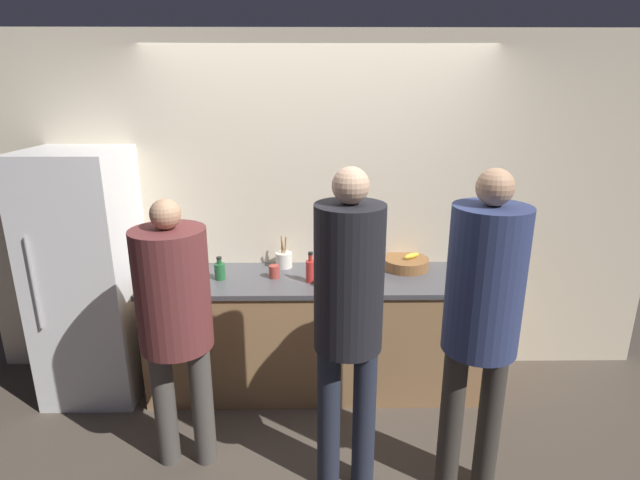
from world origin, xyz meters
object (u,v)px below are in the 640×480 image
(person_center, at_px, (348,307))
(cup_red, at_px, (274,272))
(person_left, at_px, (174,309))
(fruit_bowl, at_px, (406,263))
(bottle_green, at_px, (220,270))
(bottle_red, at_px, (311,270))
(utensil_crock, at_px, (284,259))
(refrigerator, at_px, (89,277))
(cup_black, at_px, (327,280))
(person_right, at_px, (482,306))

(person_center, distance_m, cup_red, 1.11)
(person_left, bearing_deg, person_center, -11.28)
(fruit_bowl, bearing_deg, person_center, -113.87)
(bottle_green, bearing_deg, fruit_bowl, 8.33)
(bottle_red, bearing_deg, person_left, -136.71)
(cup_red, bearing_deg, utensil_crock, 74.67)
(refrigerator, xyz_separation_m, cup_black, (1.71, -0.17, 0.03))
(person_center, relative_size, bottle_red, 8.40)
(refrigerator, relative_size, fruit_bowl, 5.26)
(refrigerator, xyz_separation_m, bottle_red, (1.60, -0.08, 0.07))
(person_right, bearing_deg, cup_black, 132.79)
(refrigerator, bearing_deg, fruit_bowl, 4.48)
(person_center, distance_m, cup_black, 0.84)
(refrigerator, relative_size, person_left, 1.09)
(person_left, bearing_deg, bottle_red, 43.29)
(refrigerator, height_order, fruit_bowl, refrigerator)
(utensil_crock, bearing_deg, refrigerator, -171.03)
(person_left, xyz_separation_m, person_center, (0.96, -0.19, 0.10))
(person_left, height_order, bottle_green, person_left)
(person_right, relative_size, bottle_green, 11.04)
(bottle_red, height_order, cup_red, bottle_red)
(refrigerator, height_order, cup_red, refrigerator)
(person_right, height_order, utensil_crock, person_right)
(person_center, bearing_deg, bottle_red, 102.56)
(refrigerator, relative_size, cup_red, 19.67)
(cup_black, bearing_deg, person_center, -83.74)
(cup_red, bearing_deg, cup_black, -25.36)
(person_right, xyz_separation_m, bottle_green, (-1.54, 1.00, -0.18))
(bottle_red, relative_size, cup_black, 2.25)
(person_center, xyz_separation_m, bottle_green, (-0.85, 0.97, -0.16))
(bottle_green, bearing_deg, refrigerator, 178.87)
(person_center, relative_size, fruit_bowl, 5.38)
(refrigerator, bearing_deg, person_left, -43.52)
(person_right, bearing_deg, utensil_crock, 131.64)
(person_center, height_order, fruit_bowl, person_center)
(refrigerator, relative_size, person_center, 0.98)
(utensil_crock, relative_size, cup_black, 2.50)
(bottle_green, xyz_separation_m, cup_red, (0.39, 0.02, -0.02))
(refrigerator, height_order, cup_black, refrigerator)
(refrigerator, bearing_deg, cup_red, 0.23)
(refrigerator, bearing_deg, bottle_green, -1.13)
(bottle_green, bearing_deg, bottle_red, -5.05)
(bottle_red, bearing_deg, refrigerator, 177.27)
(utensil_crock, bearing_deg, person_right, -48.36)
(fruit_bowl, height_order, bottle_red, bottle_red)
(refrigerator, bearing_deg, person_center, -28.71)
(utensil_crock, height_order, cup_red, utensil_crock)
(person_left, relative_size, bottle_green, 9.88)
(fruit_bowl, xyz_separation_m, bottle_green, (-1.37, -0.20, 0.02))
(utensil_crock, bearing_deg, bottle_green, -151.80)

